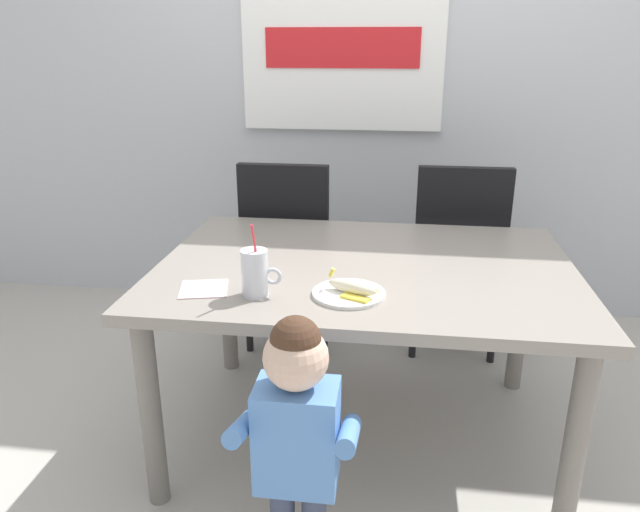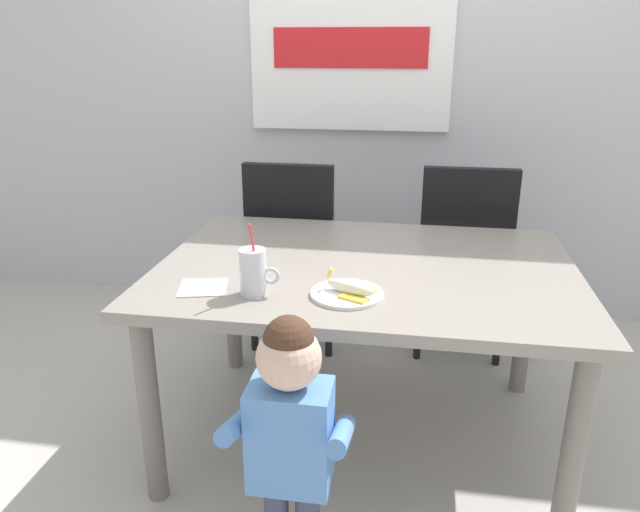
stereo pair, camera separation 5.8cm
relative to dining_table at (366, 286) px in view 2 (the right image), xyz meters
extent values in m
plane|color=#B7B2A8|center=(0.00, 0.00, -0.64)|extent=(24.00, 24.00, 0.00)
cube|color=silver|center=(0.00, 1.35, 0.81)|extent=(6.40, 0.12, 2.90)
cube|color=white|center=(-0.22, 1.27, 0.81)|extent=(1.06, 0.04, 0.84)
cube|color=red|center=(-0.22, 1.24, 0.81)|extent=(0.81, 0.01, 0.20)
cube|color=gray|center=(0.00, 0.00, 0.06)|extent=(1.48, 1.06, 0.04)
cylinder|color=slate|center=(-0.66, -0.45, -0.30)|extent=(0.07, 0.07, 0.69)
cylinder|color=slate|center=(0.66, -0.45, -0.30)|extent=(0.07, 0.07, 0.69)
cylinder|color=slate|center=(-0.66, 0.45, -0.30)|extent=(0.07, 0.07, 0.69)
cylinder|color=slate|center=(0.66, 0.45, -0.30)|extent=(0.07, 0.07, 0.69)
cube|color=black|center=(-0.42, 0.81, -0.19)|extent=(0.44, 0.44, 0.06)
cube|color=black|center=(-0.42, 0.61, 0.08)|extent=(0.42, 0.05, 0.48)
cylinder|color=black|center=(-0.23, 1.00, -0.43)|extent=(0.04, 0.04, 0.42)
cylinder|color=black|center=(-0.61, 1.00, -0.43)|extent=(0.04, 0.04, 0.42)
cylinder|color=black|center=(-0.23, 0.62, -0.43)|extent=(0.04, 0.04, 0.42)
cylinder|color=black|center=(-0.61, 0.62, -0.43)|extent=(0.04, 0.04, 0.42)
cube|color=black|center=(0.40, 0.85, -0.19)|extent=(0.44, 0.44, 0.06)
cube|color=black|center=(0.40, 0.65, 0.08)|extent=(0.42, 0.05, 0.48)
cylinder|color=black|center=(0.59, 1.04, -0.43)|extent=(0.04, 0.04, 0.42)
cylinder|color=black|center=(0.21, 1.04, -0.43)|extent=(0.04, 0.04, 0.42)
cylinder|color=black|center=(0.59, 0.66, -0.43)|extent=(0.04, 0.04, 0.42)
cylinder|color=black|center=(0.21, 0.66, -0.43)|extent=(0.04, 0.04, 0.42)
cube|color=#598CD1|center=(-0.13, -0.70, -0.15)|extent=(0.22, 0.15, 0.30)
sphere|color=beige|center=(-0.13, -0.70, 0.08)|extent=(0.17, 0.17, 0.17)
sphere|color=#472D1E|center=(-0.13, -0.70, 0.13)|extent=(0.13, 0.13, 0.13)
cylinder|color=#598CD1|center=(-0.27, -0.72, -0.12)|extent=(0.05, 0.24, 0.13)
cylinder|color=#598CD1|center=(0.01, -0.72, -0.12)|extent=(0.05, 0.24, 0.13)
cylinder|color=silver|center=(-0.33, -0.33, 0.16)|extent=(0.08, 0.08, 0.15)
cylinder|color=beige|center=(-0.33, -0.33, 0.13)|extent=(0.07, 0.07, 0.08)
torus|color=silver|center=(-0.27, -0.33, 0.15)|extent=(0.06, 0.01, 0.06)
cylinder|color=#E5333F|center=(-0.32, -0.34, 0.23)|extent=(0.01, 0.09, 0.21)
cylinder|color=white|center=(-0.03, -0.29, 0.09)|extent=(0.23, 0.23, 0.01)
ellipsoid|color=#F4EAC6|center=(-0.02, -0.30, 0.12)|extent=(0.17, 0.11, 0.04)
cube|color=yellow|center=(-0.01, -0.35, 0.10)|extent=(0.10, 0.07, 0.01)
cube|color=yellow|center=(0.01, -0.28, 0.10)|extent=(0.10, 0.07, 0.01)
cylinder|color=yellow|center=(-0.09, -0.27, 0.15)|extent=(0.03, 0.02, 0.03)
cube|color=silver|center=(-0.50, -0.31, 0.09)|extent=(0.18, 0.18, 0.00)
camera|label=1|loc=(0.11, -2.01, 0.83)|focal=33.55mm
camera|label=2|loc=(0.16, -2.00, 0.83)|focal=33.55mm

